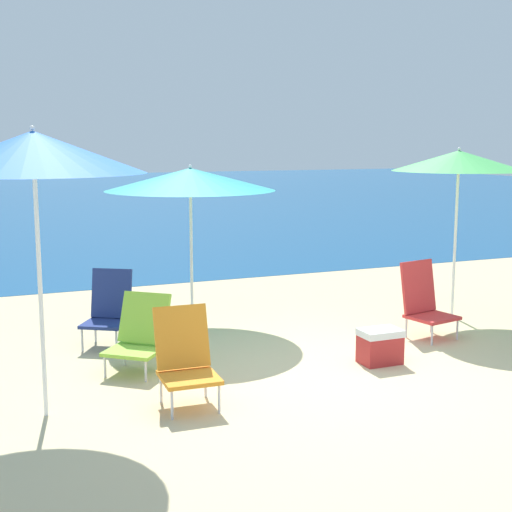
{
  "coord_description": "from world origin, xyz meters",
  "views": [
    {
      "loc": [
        -3.18,
        -5.96,
        2.26
      ],
      "look_at": [
        -0.23,
        1.23,
        1.0
      ],
      "focal_mm": 50.0,
      "sensor_mm": 36.0,
      "label": 1
    }
  ],
  "objects_px": {
    "beach_chair_red": "(424,300)",
    "beach_chair_lime": "(140,334)",
    "beach_umbrella_teal": "(190,179)",
    "beach_umbrella_green": "(459,161)",
    "cooler_box": "(380,346)",
    "beach_umbrella_blue": "(33,153)",
    "beach_chair_navy": "(109,308)",
    "beach_chair_orange": "(185,357)"
  },
  "relations": [
    {
      "from": "beach_chair_navy",
      "to": "cooler_box",
      "type": "distance_m",
      "value": 3.0
    },
    {
      "from": "beach_umbrella_green",
      "to": "beach_umbrella_blue",
      "type": "relative_size",
      "value": 0.92
    },
    {
      "from": "beach_chair_red",
      "to": "beach_chair_lime",
      "type": "bearing_deg",
      "value": 167.57
    },
    {
      "from": "beach_umbrella_teal",
      "to": "beach_chair_navy",
      "type": "height_order",
      "value": "beach_umbrella_teal"
    },
    {
      "from": "beach_umbrella_teal",
      "to": "beach_umbrella_green",
      "type": "distance_m",
      "value": 3.37
    },
    {
      "from": "beach_umbrella_blue",
      "to": "beach_chair_lime",
      "type": "xyz_separation_m",
      "value": [
        1.0,
        0.89,
        -1.8
      ]
    },
    {
      "from": "beach_chair_red",
      "to": "beach_umbrella_green",
      "type": "bearing_deg",
      "value": 23.39
    },
    {
      "from": "beach_umbrella_blue",
      "to": "beach_umbrella_green",
      "type": "bearing_deg",
      "value": 15.75
    },
    {
      "from": "beach_umbrella_teal",
      "to": "beach_chair_orange",
      "type": "xyz_separation_m",
      "value": [
        -0.87,
        -2.61,
        -1.38
      ]
    },
    {
      "from": "beach_umbrella_blue",
      "to": "beach_chair_navy",
      "type": "bearing_deg",
      "value": 64.8
    },
    {
      "from": "beach_umbrella_blue",
      "to": "beach_chair_red",
      "type": "distance_m",
      "value": 4.77
    },
    {
      "from": "beach_chair_navy",
      "to": "beach_umbrella_teal",
      "type": "bearing_deg",
      "value": 57.34
    },
    {
      "from": "beach_chair_orange",
      "to": "cooler_box",
      "type": "xyz_separation_m",
      "value": [
        2.17,
        0.32,
        -0.24
      ]
    },
    {
      "from": "beach_umbrella_teal",
      "to": "beach_chair_lime",
      "type": "bearing_deg",
      "value": -123.35
    },
    {
      "from": "beach_chair_navy",
      "to": "cooler_box",
      "type": "height_order",
      "value": "beach_chair_navy"
    },
    {
      "from": "beach_umbrella_green",
      "to": "beach_chair_navy",
      "type": "height_order",
      "value": "beach_umbrella_green"
    },
    {
      "from": "beach_chair_lime",
      "to": "beach_chair_red",
      "type": "height_order",
      "value": "beach_chair_red"
    },
    {
      "from": "beach_chair_orange",
      "to": "beach_chair_navy",
      "type": "bearing_deg",
      "value": 99.79
    },
    {
      "from": "beach_umbrella_blue",
      "to": "beach_chair_navy",
      "type": "xyz_separation_m",
      "value": [
        0.89,
        1.9,
        -1.74
      ]
    },
    {
      "from": "beach_chair_lime",
      "to": "beach_chair_orange",
      "type": "distance_m",
      "value": 1.07
    },
    {
      "from": "beach_chair_orange",
      "to": "beach_chair_navy",
      "type": "relative_size",
      "value": 0.99
    },
    {
      "from": "beach_umbrella_blue",
      "to": "beach_chair_orange",
      "type": "distance_m",
      "value": 2.11
    },
    {
      "from": "beach_umbrella_teal",
      "to": "cooler_box",
      "type": "xyz_separation_m",
      "value": [
        1.3,
        -2.29,
        -1.62
      ]
    },
    {
      "from": "beach_chair_lime",
      "to": "cooler_box",
      "type": "relative_size",
      "value": 1.85
    },
    {
      "from": "beach_umbrella_teal",
      "to": "beach_umbrella_green",
      "type": "bearing_deg",
      "value": -16.65
    },
    {
      "from": "beach_umbrella_green",
      "to": "beach_chair_navy",
      "type": "distance_m",
      "value": 4.66
    },
    {
      "from": "beach_umbrella_green",
      "to": "beach_chair_lime",
      "type": "relative_size",
      "value": 2.83
    },
    {
      "from": "beach_umbrella_blue",
      "to": "beach_chair_red",
      "type": "relative_size",
      "value": 2.71
    },
    {
      "from": "beach_chair_red",
      "to": "cooler_box",
      "type": "relative_size",
      "value": 2.1
    },
    {
      "from": "beach_umbrella_teal",
      "to": "beach_chair_red",
      "type": "bearing_deg",
      "value": -34.45
    },
    {
      "from": "cooler_box",
      "to": "beach_umbrella_teal",
      "type": "bearing_deg",
      "value": 119.59
    },
    {
      "from": "beach_chair_red",
      "to": "beach_chair_orange",
      "type": "xyz_separation_m",
      "value": [
        -3.19,
        -1.02,
        -0.01
      ]
    },
    {
      "from": "beach_umbrella_teal",
      "to": "cooler_box",
      "type": "distance_m",
      "value": 3.09
    },
    {
      "from": "beach_chair_lime",
      "to": "beach_umbrella_green",
      "type": "bearing_deg",
      "value": 47.72
    },
    {
      "from": "beach_umbrella_green",
      "to": "beach_chair_red",
      "type": "relative_size",
      "value": 2.49
    },
    {
      "from": "beach_chair_lime",
      "to": "beach_chair_navy",
      "type": "relative_size",
      "value": 0.92
    },
    {
      "from": "beach_umbrella_green",
      "to": "beach_chair_navy",
      "type": "bearing_deg",
      "value": 174.55
    },
    {
      "from": "beach_chair_orange",
      "to": "cooler_box",
      "type": "distance_m",
      "value": 2.2
    },
    {
      "from": "beach_chair_red",
      "to": "beach_chair_orange",
      "type": "relative_size",
      "value": 1.05
    },
    {
      "from": "beach_umbrella_teal",
      "to": "beach_umbrella_blue",
      "type": "distance_m",
      "value": 3.2
    },
    {
      "from": "beach_chair_lime",
      "to": "beach_chair_red",
      "type": "xyz_separation_m",
      "value": [
        3.35,
        -0.04,
        0.06
      ]
    },
    {
      "from": "beach_umbrella_blue",
      "to": "beach_chair_navy",
      "type": "distance_m",
      "value": 2.73
    }
  ]
}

